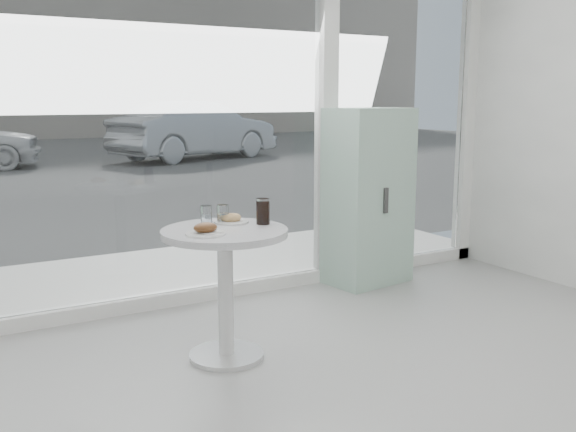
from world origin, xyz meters
TOP-DOWN VIEW (x-y plane):
  - storefront at (0.07, 3.00)m, footprint 5.00×0.14m
  - main_table at (-0.50, 1.90)m, footprint 0.72×0.72m
  - patio_deck at (0.00, 3.80)m, footprint 5.60×1.60m
  - street at (0.00, 16.00)m, footprint 40.00×24.00m
  - mint_cabinet at (1.17, 2.78)m, footprint 0.71×0.53m
  - car_silver at (4.07, 13.75)m, footprint 4.61×2.85m
  - plate_fritter at (-0.65, 1.81)m, footprint 0.22×0.22m
  - plate_donut at (-0.39, 2.05)m, footprint 0.20×0.20m
  - water_tumbler_a at (-0.53, 2.09)m, footprint 0.07×0.07m
  - water_tumbler_b at (-0.43, 2.07)m, footprint 0.07×0.07m
  - cola_glass at (-0.24, 1.92)m, footprint 0.08×0.08m

SIDE VIEW (x-z plane):
  - street at x=0.00m, z-range 0.00..0.00m
  - patio_deck at x=0.00m, z-range 0.00..0.05m
  - main_table at x=-0.50m, z-range 0.17..0.94m
  - mint_cabinet at x=1.17m, z-range 0.00..1.43m
  - car_silver at x=4.07m, z-range 0.00..1.43m
  - plate_donut at x=-0.39m, z-range 0.76..0.82m
  - plate_fritter at x=-0.65m, z-range 0.76..0.83m
  - water_tumbler_a at x=-0.53m, z-range 0.76..0.87m
  - water_tumbler_b at x=-0.43m, z-range 0.76..0.87m
  - cola_glass at x=-0.24m, z-range 0.77..0.92m
  - storefront at x=0.07m, z-range 0.21..3.21m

